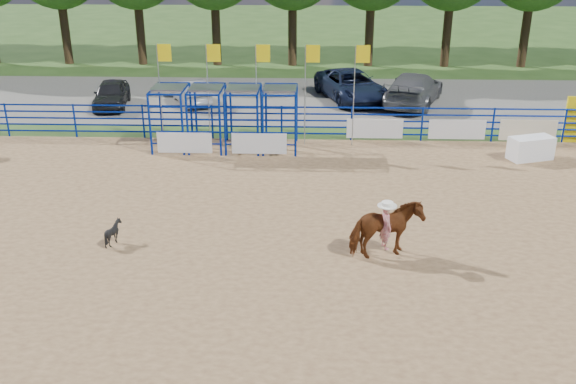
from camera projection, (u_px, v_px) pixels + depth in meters
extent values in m
plane|color=#3A5923|center=(266.00, 246.00, 18.61)|extent=(120.00, 120.00, 0.00)
cube|color=#9E794F|center=(266.00, 246.00, 18.60)|extent=(30.00, 20.00, 0.02)
cube|color=slate|center=(288.00, 99.00, 34.28)|extent=(40.00, 10.00, 0.01)
cube|color=white|center=(531.00, 148.00, 25.30)|extent=(1.86, 1.30, 0.91)
imported|color=#653114|center=(386.00, 230.00, 17.67)|extent=(2.15, 1.49, 1.66)
imported|color=#A6172D|center=(387.00, 205.00, 17.39)|extent=(0.45, 0.55, 1.30)
cylinder|color=white|center=(389.00, 182.00, 17.12)|extent=(0.54, 0.54, 0.12)
imported|color=black|center=(113.00, 232.00, 18.60)|extent=(0.84, 0.81, 0.71)
imported|color=black|center=(111.00, 94.00, 32.60)|extent=(2.10, 4.08, 1.33)
imported|color=gray|center=(191.00, 92.00, 33.22)|extent=(2.76, 3.94, 1.23)
imported|color=#151C35|center=(351.00, 85.00, 33.81)|extent=(4.15, 6.06, 1.54)
imported|color=#515153|center=(414.00, 89.00, 32.93)|extent=(4.07, 6.06, 1.63)
cube|color=white|center=(185.00, 143.00, 25.68)|extent=(2.20, 0.04, 0.85)
cube|color=white|center=(259.00, 144.00, 25.58)|extent=(2.20, 0.04, 0.85)
cube|color=white|center=(375.00, 129.00, 27.45)|extent=(2.40, 0.04, 0.85)
cube|color=white|center=(457.00, 130.00, 27.33)|extent=(2.40, 0.04, 0.85)
cube|color=beige|center=(528.00, 130.00, 27.23)|extent=(2.40, 0.04, 0.90)
cylinder|color=#3F2B19|center=(65.00, 27.00, 42.14)|extent=(0.56, 0.56, 4.80)
cylinder|color=#3F2B19|center=(140.00, 27.00, 41.98)|extent=(0.56, 0.56, 4.80)
cylinder|color=#3F2B19|center=(216.00, 28.00, 41.82)|extent=(0.56, 0.56, 4.80)
cylinder|color=#3F2B19|center=(292.00, 28.00, 41.65)|extent=(0.56, 0.56, 4.80)
cylinder|color=#3F2B19|center=(370.00, 29.00, 41.49)|extent=(0.56, 0.56, 4.80)
cylinder|color=#3F2B19|center=(447.00, 29.00, 41.33)|extent=(0.56, 0.56, 4.80)
cylinder|color=#3F2B19|center=(526.00, 29.00, 41.16)|extent=(0.56, 0.56, 4.80)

